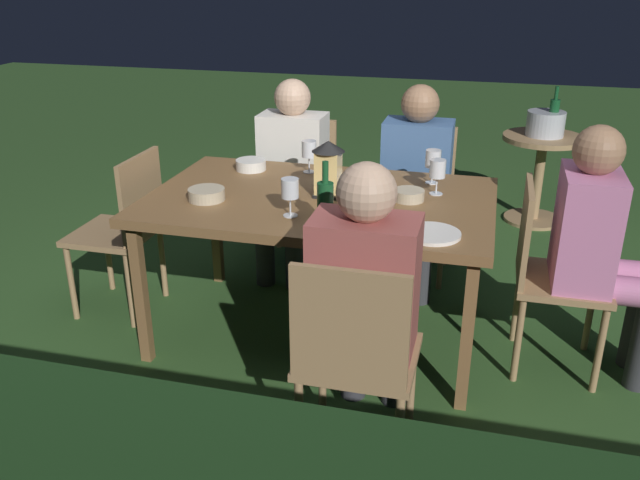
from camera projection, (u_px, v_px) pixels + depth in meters
ground_plane at (320, 333)px, 3.42m from camera, size 16.00×16.00×0.00m
dining_table at (320, 207)px, 3.15m from camera, size 1.61×1.02×0.74m
chair_side_right_a at (355, 355)px, 2.34m from camera, size 0.42×0.40×0.87m
person_in_rust at (367, 292)px, 2.46m from camera, size 0.38×0.47×1.15m
chair_head_near at (547, 269)px, 2.99m from camera, size 0.40×0.42×0.87m
person_in_pink at (599, 243)px, 2.88m from camera, size 0.48×0.38×1.15m
chair_side_left_a at (417, 194)px, 3.95m from camera, size 0.42×0.40×0.87m
person_in_blue at (415, 179)px, 3.72m from camera, size 0.38×0.47×1.15m
chair_head_far at (125, 226)px, 3.48m from camera, size 0.40×0.42×0.87m
chair_side_left_b at (300, 184)px, 4.12m from camera, size 0.42×0.40×0.87m
person_in_cream at (290, 169)px, 3.89m from camera, size 0.38×0.47×1.15m
lantern_centerpiece at (328, 165)px, 3.09m from camera, size 0.15×0.15×0.27m
green_bottle_on_table at (325, 204)px, 2.71m from camera, size 0.07×0.07×0.29m
wine_glass_a at (437, 170)px, 3.12m from camera, size 0.08×0.08×0.17m
wine_glass_b at (290, 190)px, 2.85m from camera, size 0.08×0.08×0.17m
wine_glass_c at (433, 160)px, 3.28m from camera, size 0.08×0.08×0.17m
wine_glass_d at (352, 195)px, 2.80m from camera, size 0.08×0.08×0.17m
wine_glass_e at (309, 150)px, 3.45m from camera, size 0.08×0.08×0.17m
plate_a at (431, 234)px, 2.69m from camera, size 0.24×0.24×0.01m
plate_b at (369, 179)px, 3.36m from camera, size 0.25×0.25×0.01m
bowl_olives at (207, 194)px, 3.08m from camera, size 0.17×0.17×0.05m
bowl_bread at (409, 195)px, 3.08m from camera, size 0.14×0.14×0.05m
bowl_salad at (251, 164)px, 3.52m from camera, size 0.16×0.16×0.05m
side_table at (540, 165)px, 4.73m from camera, size 0.56×0.56×0.63m
ice_bucket at (546, 122)px, 4.61m from camera, size 0.26×0.26×0.34m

